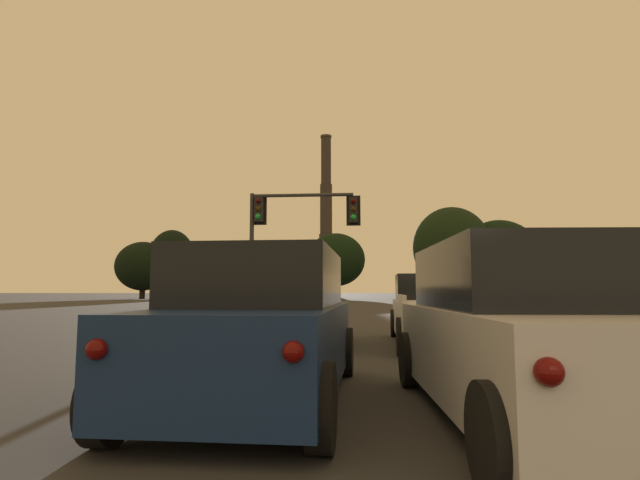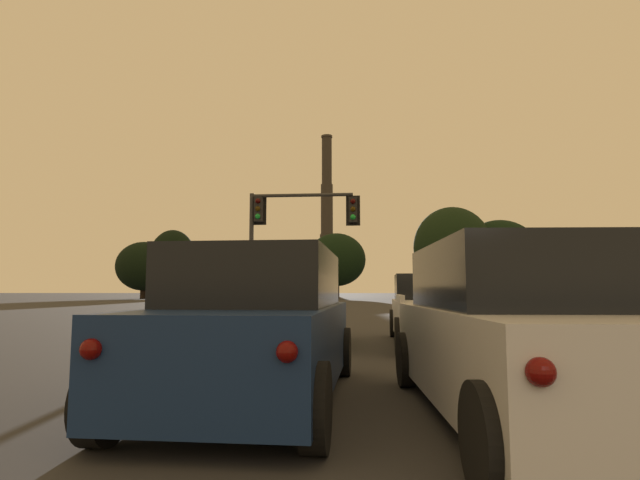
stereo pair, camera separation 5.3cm
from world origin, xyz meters
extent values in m
cube|color=silver|center=(0.22, 13.07, 0.66)|extent=(2.18, 5.46, 0.88)
cube|color=black|center=(0.28, 14.82, 1.46)|extent=(1.90, 1.86, 0.72)
cube|color=silver|center=(-0.76, 11.72, 1.18)|extent=(0.18, 2.43, 0.16)
cube|color=silver|center=(1.11, 11.65, 1.18)|extent=(0.18, 2.43, 0.16)
cylinder|color=black|center=(-0.68, 15.30, 0.40)|extent=(0.25, 0.81, 0.80)
cylinder|color=black|center=(1.28, 15.24, 0.40)|extent=(0.25, 0.81, 0.80)
cylinder|color=black|center=(-0.83, 10.90, 0.40)|extent=(0.25, 0.81, 0.80)
cylinder|color=black|center=(1.13, 10.84, 0.40)|extent=(0.25, 0.81, 0.80)
sphere|color=#500705|center=(-0.69, 10.38, 0.85)|extent=(0.17, 0.17, 0.17)
sphere|color=#500705|center=(0.95, 10.32, 0.85)|extent=(0.17, 0.17, 0.17)
cube|color=navy|center=(-2.92, 6.48, 0.68)|extent=(2.04, 4.85, 0.95)
cube|color=black|center=(-2.92, 6.60, 1.51)|extent=(1.85, 2.85, 0.70)
cylinder|color=black|center=(-3.81, 8.42, 0.38)|extent=(0.24, 0.77, 0.76)
cylinder|color=black|center=(-1.93, 8.38, 0.38)|extent=(0.24, 0.77, 0.76)
cylinder|color=black|center=(-3.91, 4.58, 0.38)|extent=(0.24, 0.77, 0.76)
cylinder|color=black|center=(-2.03, 4.53, 0.38)|extent=(0.24, 0.77, 0.76)
sphere|color=#500705|center=(-3.76, 4.08, 0.89)|extent=(0.17, 0.17, 0.17)
sphere|color=#500705|center=(-2.20, 4.04, 0.89)|extent=(0.17, 0.17, 0.17)
cube|color=#0F3823|center=(-3.15, 12.92, 0.53)|extent=(1.79, 4.03, 0.72)
cube|color=black|center=(-3.15, 12.52, 1.16)|extent=(1.60, 1.93, 0.55)
cylinder|color=black|center=(-4.02, 14.53, 0.30)|extent=(0.23, 0.60, 0.60)
cylinder|color=black|center=(-2.34, 14.56, 0.30)|extent=(0.23, 0.60, 0.60)
cylinder|color=black|center=(-3.96, 11.28, 0.30)|extent=(0.23, 0.60, 0.60)
cylinder|color=black|center=(-2.28, 11.31, 0.30)|extent=(0.23, 0.60, 0.60)
sphere|color=#500705|center=(-3.80, 10.89, 0.68)|extent=(0.17, 0.17, 0.17)
sphere|color=#500705|center=(-2.44, 10.92, 0.68)|extent=(0.17, 0.17, 0.17)
cube|color=silver|center=(0.02, 5.68, 0.68)|extent=(2.15, 4.89, 0.95)
cube|color=black|center=(0.02, 5.80, 1.51)|extent=(1.91, 2.88, 0.70)
cylinder|color=black|center=(-1.01, 7.55, 0.38)|extent=(0.26, 0.77, 0.76)
cylinder|color=black|center=(0.87, 7.64, 0.38)|extent=(0.26, 0.77, 0.76)
cylinder|color=black|center=(-0.82, 3.71, 0.38)|extent=(0.26, 0.77, 0.76)
sphere|color=#500705|center=(-0.64, 3.22, 0.89)|extent=(0.17, 0.17, 0.17)
cylinder|color=#2D2D30|center=(6.63, 41.89, 3.04)|extent=(0.18, 0.18, 6.07)
cylinder|color=black|center=(6.63, 41.89, 0.05)|extent=(0.40, 0.40, 0.10)
cube|color=black|center=(6.34, 41.89, 5.40)|extent=(0.34, 0.34, 1.04)
cube|color=black|center=(6.34, 42.07, 5.40)|extent=(0.58, 0.03, 1.25)
sphere|color=#320504|center=(6.34, 41.70, 5.72)|extent=(0.22, 0.22, 0.22)
sphere|color=#352604|center=(6.34, 41.70, 5.40)|extent=(0.22, 0.22, 0.22)
sphere|color=green|center=(6.34, 41.70, 5.08)|extent=(0.22, 0.22, 0.22)
cylinder|color=#2D2D30|center=(-6.12, 20.38, 2.69)|extent=(0.18, 0.18, 5.37)
cylinder|color=black|center=(-6.12, 20.38, 0.05)|extent=(0.40, 0.40, 0.10)
cube|color=black|center=(-5.83, 20.38, 4.70)|extent=(0.34, 0.34, 1.04)
cube|color=black|center=(-5.83, 20.56, 4.70)|extent=(0.58, 0.03, 1.25)
sphere|color=#320504|center=(-5.83, 20.19, 5.03)|extent=(0.22, 0.22, 0.22)
sphere|color=#352604|center=(-5.83, 20.19, 4.70)|extent=(0.22, 0.22, 0.22)
sphere|color=green|center=(-5.83, 20.19, 4.38)|extent=(0.22, 0.22, 0.22)
cylinder|color=#2D2D30|center=(-4.02, 20.38, 5.27)|extent=(4.19, 0.14, 0.14)
sphere|color=#2D2D30|center=(-6.12, 20.38, 5.27)|extent=(0.18, 0.18, 0.18)
cube|color=black|center=(-1.93, 20.38, 4.63)|extent=(0.34, 0.34, 1.04)
cube|color=black|center=(-1.93, 20.56, 4.63)|extent=(0.58, 0.03, 1.25)
sphere|color=#320504|center=(-1.93, 20.19, 4.96)|extent=(0.22, 0.22, 0.22)
sphere|color=#352604|center=(-1.93, 20.19, 4.63)|extent=(0.22, 0.22, 0.22)
sphere|color=green|center=(-1.93, 20.19, 4.31)|extent=(0.22, 0.22, 0.22)
cylinder|color=#2B2722|center=(-12.86, 167.47, 1.64)|extent=(7.60, 7.60, 3.28)
cylinder|color=#332D28|center=(-12.86, 167.47, 11.85)|extent=(4.75, 4.75, 17.14)
cylinder|color=#332D28|center=(-12.86, 167.47, 28.98)|extent=(4.08, 4.08, 17.14)
cylinder|color=#332D28|center=(-12.86, 167.47, 46.12)|extent=(3.42, 3.42, 17.14)
cylinder|color=#38322C|center=(-12.86, 167.47, 54.34)|extent=(3.83, 3.83, 0.70)
cylinder|color=black|center=(-33.25, 81.89, 1.23)|extent=(0.80, 0.80, 2.45)
ellipsoid|color=black|center=(-33.25, 81.89, 6.38)|extent=(7.96, 7.16, 10.48)
cylinder|color=black|center=(-37.76, 80.93, 1.20)|extent=(0.92, 0.92, 2.41)
ellipsoid|color=black|center=(-37.76, 80.93, 5.46)|extent=(9.22, 8.30, 8.15)
cylinder|color=black|center=(-5.60, 82.29, 1.60)|extent=(0.97, 0.97, 3.20)
ellipsoid|color=black|center=(-5.60, 82.29, 6.47)|extent=(9.68, 8.71, 8.73)
cylinder|color=black|center=(13.16, 81.75, 1.70)|extent=(1.24, 1.24, 3.40)
ellipsoid|color=black|center=(13.16, 81.75, 8.32)|extent=(12.38, 11.14, 13.11)
cylinder|color=black|center=(20.92, 83.11, 1.22)|extent=(1.28, 1.28, 2.45)
ellipsoid|color=black|center=(20.92, 83.11, 6.91)|extent=(12.82, 11.54, 11.89)
camera|label=1|loc=(-1.70, 0.26, 1.35)|focal=28.00mm
camera|label=2|loc=(-1.65, 0.26, 1.35)|focal=28.00mm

